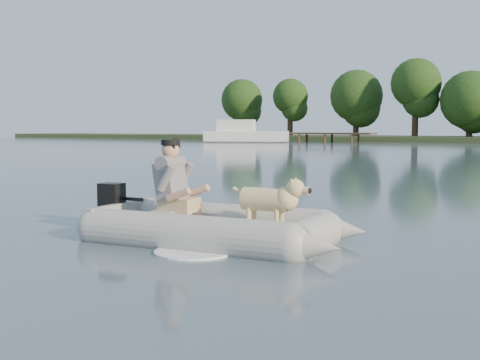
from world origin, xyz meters
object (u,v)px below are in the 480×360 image
Objects in this scene: dinghy at (217,195)px; dock at (295,137)px; dog at (265,204)px; cabin_cruiser at (247,131)px; man at (172,179)px.

dock is at bearing 109.52° from dinghy.
cabin_cruiser is at bearing 115.40° from dog.
man is at bearing -180.00° from dog.
dinghy is at bearing -175.43° from dog.
dinghy reaches higher than dog.
dock is 57.94m from dog.
man reaches higher than dog.
dog is at bearing 4.57° from dinghy.
dinghy is 0.70m from dog.
dog is (27.05, -51.24, 0.04)m from dock.
dock is at bearing 110.19° from dog.
dog is at bearing -81.07° from cabin_cruiser.
dock is 1.96× the size of cabin_cruiser.
dock is 18.02× the size of dog.
cabin_cruiser is (-29.87, 47.11, 0.57)m from dinghy.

